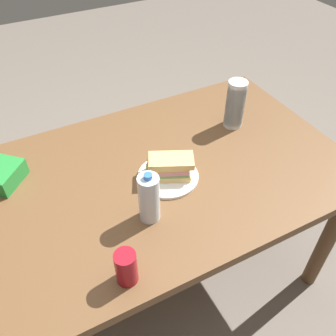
# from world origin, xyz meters

# --- Properties ---
(ground_plane) EXTENTS (8.00, 8.00, 0.00)m
(ground_plane) POSITION_xyz_m (0.00, 0.00, 0.00)
(ground_plane) COLOR #70665B
(dining_table) EXTENTS (1.68, 0.94, 0.76)m
(dining_table) POSITION_xyz_m (0.00, 0.00, 0.67)
(dining_table) COLOR brown
(dining_table) RESTS_ON ground_plane
(paper_plate) EXTENTS (0.24, 0.24, 0.01)m
(paper_plate) POSITION_xyz_m (0.09, -0.05, 0.77)
(paper_plate) COLOR white
(paper_plate) RESTS_ON dining_table
(sandwich) EXTENTS (0.21, 0.15, 0.08)m
(sandwich) POSITION_xyz_m (0.10, -0.05, 0.81)
(sandwich) COLOR #DBB26B
(sandwich) RESTS_ON paper_plate
(soda_can_red) EXTENTS (0.07, 0.07, 0.12)m
(soda_can_red) POSITION_xyz_m (-0.22, -0.38, 0.82)
(soda_can_red) COLOR maroon
(soda_can_red) RESTS_ON dining_table
(water_bottle_tall) EXTENTS (0.07, 0.07, 0.20)m
(water_bottle_tall) POSITION_xyz_m (-0.05, -0.19, 0.86)
(water_bottle_tall) COLOR silver
(water_bottle_tall) RESTS_ON dining_table
(plastic_cup_stack) EXTENTS (0.08, 0.08, 0.22)m
(plastic_cup_stack) POSITION_xyz_m (0.52, 0.12, 0.87)
(plastic_cup_stack) COLOR silver
(plastic_cup_stack) RESTS_ON dining_table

